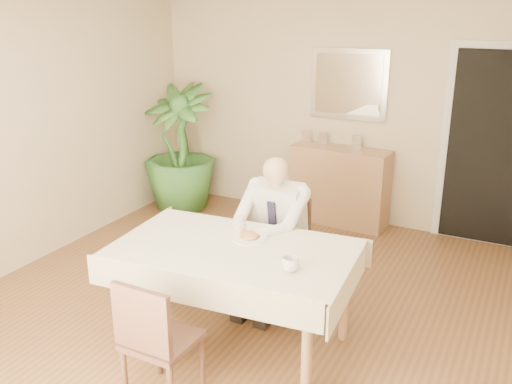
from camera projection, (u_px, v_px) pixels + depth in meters
The scene contains 17 objects.
room at pixel (234, 161), 4.18m from camera, with size 5.00×5.02×2.60m.
doorway at pixel (490, 149), 5.70m from camera, with size 0.96×0.07×2.10m.
mirror at pixel (349, 84), 6.17m from camera, with size 0.86×0.04×0.76m.
dining_table at pixel (234, 258), 4.08m from camera, with size 1.79×1.15×0.75m.
chair_far at pixel (284, 240), 4.88m from camera, with size 0.42×0.42×0.84m.
chair_near at pixel (154, 337), 3.46m from camera, with size 0.41×0.42×0.86m.
seated_man at pixel (270, 227), 4.57m from camera, with size 0.48×0.72×1.24m.
plate at pixel (250, 238), 4.18m from camera, with size 0.26×0.26×0.02m, color white.
food at pixel (250, 235), 4.17m from camera, with size 0.14×0.14×0.06m, color olive.
knife at pixel (251, 240), 4.11m from camera, with size 0.01×0.01×0.13m, color silver.
fork at pixel (241, 238), 4.14m from camera, with size 0.01×0.01×0.13m, color silver.
coffee_mug at pixel (290, 264), 3.69m from camera, with size 0.12×0.12×0.09m, color white.
sideboard at pixel (339, 186), 6.40m from camera, with size 1.09×0.37×0.87m, color #90704A.
photo_frame_left at pixel (306, 137), 6.47m from camera, with size 0.10×0.02×0.14m, color silver.
photo_frame_center at pixel (323, 138), 6.39m from camera, with size 0.10×0.02×0.14m, color silver.
photo_frame_right at pixel (357, 142), 6.24m from camera, with size 0.10×0.02×0.14m, color silver.
potted_palm at pixel (180, 148), 6.76m from camera, with size 0.84×0.84×1.50m, color #2C5C23.
Camera 1 is at (1.97, -3.53, 2.42)m, focal length 40.00 mm.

